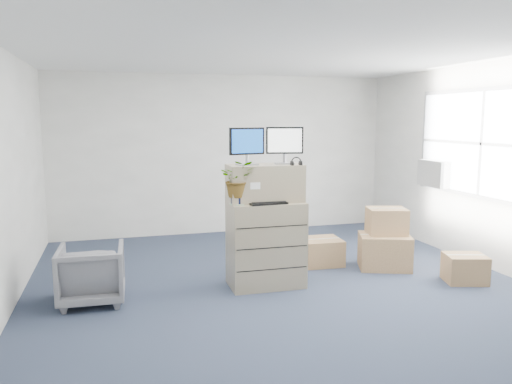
% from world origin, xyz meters
% --- Properties ---
extents(ground, '(7.00, 7.00, 0.00)m').
position_xyz_m(ground, '(0.00, 0.00, 0.00)').
color(ground, '#212D3C').
rests_on(ground, ground).
extents(wall_back, '(6.00, 0.02, 2.80)m').
position_xyz_m(wall_back, '(0.00, 3.51, 1.40)').
color(wall_back, beige).
rests_on(wall_back, ground).
extents(window, '(0.07, 2.72, 1.52)m').
position_xyz_m(window, '(2.96, 0.50, 1.70)').
color(window, gray).
rests_on(window, wall_right).
extents(ac_unit, '(0.24, 0.60, 0.40)m').
position_xyz_m(ac_unit, '(2.87, 1.40, 1.20)').
color(ac_unit, silver).
rests_on(ac_unit, wall_right).
extents(filing_cabinet_lower, '(0.90, 0.56, 1.04)m').
position_xyz_m(filing_cabinet_lower, '(-0.15, 0.48, 0.52)').
color(filing_cabinet_lower, tan).
rests_on(filing_cabinet_lower, ground).
extents(filing_cabinet_upper, '(0.90, 0.46, 0.45)m').
position_xyz_m(filing_cabinet_upper, '(-0.15, 0.53, 1.27)').
color(filing_cabinet_upper, tan).
rests_on(filing_cabinet_upper, filing_cabinet_lower).
extents(monitor_left, '(0.45, 0.22, 0.44)m').
position_xyz_m(monitor_left, '(-0.37, 0.51, 1.74)').
color(monitor_left, '#99999E').
rests_on(monitor_left, filing_cabinet_upper).
extents(monitor_right, '(0.45, 0.22, 0.45)m').
position_xyz_m(monitor_right, '(0.10, 0.53, 1.74)').
color(monitor_right, '#99999E').
rests_on(monitor_right, filing_cabinet_upper).
extents(headphones, '(0.13, 0.02, 0.13)m').
position_xyz_m(headphones, '(0.18, 0.34, 1.53)').
color(headphones, black).
rests_on(headphones, filing_cabinet_upper).
extents(keyboard, '(0.47, 0.22, 0.02)m').
position_xyz_m(keyboard, '(-0.18, 0.32, 1.06)').
color(keyboard, black).
rests_on(keyboard, filing_cabinet_lower).
extents(mouse, '(0.11, 0.08, 0.03)m').
position_xyz_m(mouse, '(0.20, 0.37, 1.06)').
color(mouse, silver).
rests_on(mouse, filing_cabinet_lower).
extents(water_bottle, '(0.08, 0.08, 0.27)m').
position_xyz_m(water_bottle, '(-0.10, 0.50, 1.18)').
color(water_bottle, gray).
rests_on(water_bottle, filing_cabinet_lower).
extents(phone_dock, '(0.07, 0.06, 0.15)m').
position_xyz_m(phone_dock, '(-0.18, 0.48, 1.09)').
color(phone_dock, silver).
rests_on(phone_dock, filing_cabinet_lower).
extents(external_drive, '(0.20, 0.16, 0.06)m').
position_xyz_m(external_drive, '(0.19, 0.60, 1.07)').
color(external_drive, black).
rests_on(external_drive, filing_cabinet_lower).
extents(tissue_box, '(0.24, 0.16, 0.08)m').
position_xyz_m(tissue_box, '(0.21, 0.60, 1.14)').
color(tissue_box, '#3C93CD').
rests_on(tissue_box, external_drive).
extents(potted_plant, '(0.48, 0.51, 0.42)m').
position_xyz_m(potted_plant, '(-0.52, 0.39, 1.29)').
color(potted_plant, '#98B290').
rests_on(potted_plant, filing_cabinet_lower).
extents(office_chair, '(0.72, 0.68, 0.72)m').
position_xyz_m(office_chair, '(-2.18, 0.46, 0.36)').
color(office_chair, slate).
rests_on(office_chair, ground).
extents(cardboard_boxes, '(2.00, 1.74, 0.82)m').
position_xyz_m(cardboard_boxes, '(1.56, 0.69, 0.29)').
color(cardboard_boxes, '#896042').
rests_on(cardboard_boxes, ground).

